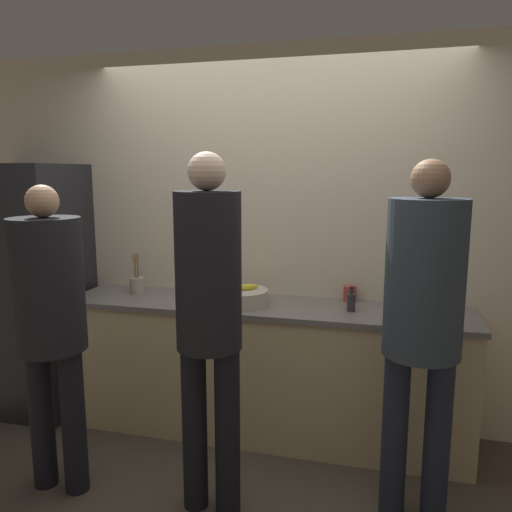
# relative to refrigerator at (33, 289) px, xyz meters

# --- Properties ---
(ground_plane) EXTENTS (14.00, 14.00, 0.00)m
(ground_plane) POSITION_rel_refrigerator_xyz_m (1.74, -0.28, -0.91)
(ground_plane) COLOR #4C4238
(wall_back) EXTENTS (5.20, 0.06, 2.60)m
(wall_back) POSITION_rel_refrigerator_xyz_m (1.74, 0.34, 0.39)
(wall_back) COLOR beige
(wall_back) RESTS_ON ground_plane
(counter) EXTENTS (2.67, 0.60, 0.90)m
(counter) POSITION_rel_refrigerator_xyz_m (1.74, 0.05, -0.45)
(counter) COLOR beige
(counter) RESTS_ON ground_plane
(refrigerator) EXTENTS (0.70, 0.66, 1.82)m
(refrigerator) POSITION_rel_refrigerator_xyz_m (0.00, 0.00, 0.00)
(refrigerator) COLOR #232328
(refrigerator) RESTS_ON ground_plane
(person_left) EXTENTS (0.37, 0.37, 1.70)m
(person_left) POSITION_rel_refrigerator_xyz_m (0.79, -0.84, 0.12)
(person_left) COLOR black
(person_left) RESTS_ON ground_plane
(person_center) EXTENTS (0.33, 0.33, 1.86)m
(person_center) POSITION_rel_refrigerator_xyz_m (1.67, -0.80, 0.19)
(person_center) COLOR black
(person_center) RESTS_ON ground_plane
(person_right) EXTENTS (0.37, 0.37, 1.82)m
(person_right) POSITION_rel_refrigerator_xyz_m (2.69, -0.59, 0.20)
(person_right) COLOR #232838
(person_right) RESTS_ON ground_plane
(fruit_bowl) EXTENTS (0.36, 0.36, 0.14)m
(fruit_bowl) POSITION_rel_refrigerator_xyz_m (1.60, -0.01, 0.05)
(fruit_bowl) COLOR beige
(fruit_bowl) RESTS_ON counter
(utensil_crock) EXTENTS (0.10, 0.10, 0.29)m
(utensil_crock) POSITION_rel_refrigerator_xyz_m (0.80, 0.10, 0.06)
(utensil_crock) COLOR #ADA393
(utensil_crock) RESTS_ON counter
(bottle_dark) EXTENTS (0.05, 0.05, 0.16)m
(bottle_dark) POSITION_rel_refrigerator_xyz_m (2.31, 0.01, 0.06)
(bottle_dark) COLOR #333338
(bottle_dark) RESTS_ON counter
(cup_blue) EXTENTS (0.07, 0.07, 0.09)m
(cup_blue) POSITION_rel_refrigerator_xyz_m (2.59, 0.21, 0.04)
(cup_blue) COLOR #335184
(cup_blue) RESTS_ON counter
(cup_red) EXTENTS (0.09, 0.09, 0.10)m
(cup_red) POSITION_rel_refrigerator_xyz_m (2.29, 0.25, 0.05)
(cup_red) COLOR #A33D33
(cup_red) RESTS_ON counter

